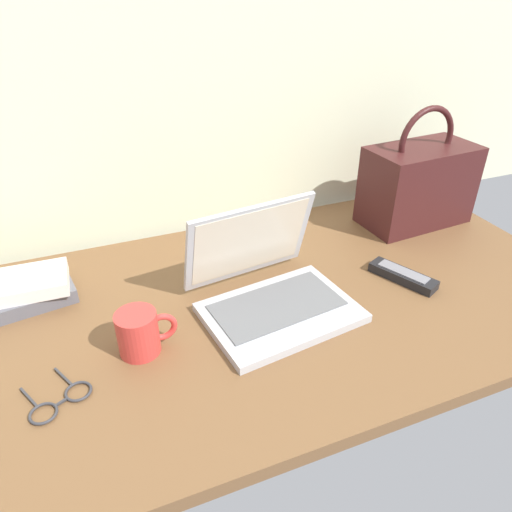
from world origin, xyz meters
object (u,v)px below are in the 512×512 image
at_px(laptop, 269,287).
at_px(remote_control_near, 403,276).
at_px(eyeglasses, 60,401).
at_px(book_stack, 26,290).
at_px(coffee_mug, 140,332).
at_px(handbag, 418,184).

height_order(laptop, remote_control_near, laptop).
xyz_separation_m(eyeglasses, book_stack, (-0.05, 0.33, 0.03)).
xyz_separation_m(coffee_mug, remote_control_near, (0.61, 0.01, -0.03)).
relative_size(handbag, book_stack, 1.59).
relative_size(laptop, remote_control_near, 2.06).
distance_m(coffee_mug, handbag, 0.87).
height_order(remote_control_near, book_stack, book_stack).
relative_size(remote_control_near, eyeglasses, 1.24).
height_order(coffee_mug, remote_control_near, coffee_mug).
bearing_deg(remote_control_near, eyeglasses, -173.48).
distance_m(eyeglasses, handbag, 1.04).
distance_m(laptop, book_stack, 0.53).
relative_size(remote_control_near, handbag, 0.50).
bearing_deg(book_stack, laptop, -23.00).
relative_size(eyeglasses, book_stack, 0.64).
bearing_deg(laptop, eyeglasses, -164.79).
relative_size(coffee_mug, eyeglasses, 0.87).
bearing_deg(coffee_mug, laptop, 8.36).
xyz_separation_m(remote_control_near, handbag, (0.21, 0.24, 0.10)).
bearing_deg(laptop, remote_control_near, -5.45).
relative_size(laptop, coffee_mug, 2.94).
bearing_deg(handbag, laptop, -158.70).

